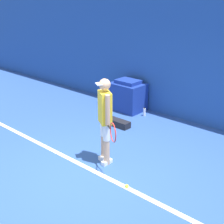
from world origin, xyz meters
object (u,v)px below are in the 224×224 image
tennis_ball (127,186)px  covered_chair (128,96)px  equipment_bag (116,122)px  tennis_player (105,118)px  water_bottle (144,112)px

tennis_ball → covered_chair: covered_chair is taller
covered_chair → equipment_bag: (0.52, -1.10, -0.34)m
tennis_ball → equipment_bag: equipment_bag is taller
tennis_player → equipment_bag: bearing=157.0°
tennis_player → water_bottle: size_ratio=7.14×
tennis_player → tennis_ball: bearing=7.2°
tennis_ball → water_bottle: (-1.84, 2.99, 0.08)m
covered_chair → water_bottle: (0.66, -0.07, -0.31)m
equipment_bag → water_bottle: (0.14, 1.03, 0.03)m
tennis_player → water_bottle: tennis_player is taller
tennis_ball → covered_chair: bearing=129.2°
tennis_player → covered_chair: tennis_player is taller
equipment_bag → water_bottle: size_ratio=3.31×
covered_chair → water_bottle: size_ratio=3.84×
equipment_bag → covered_chair: bearing=115.2°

